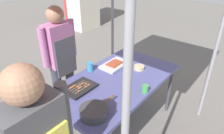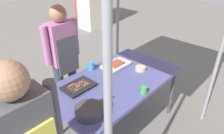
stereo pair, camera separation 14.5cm
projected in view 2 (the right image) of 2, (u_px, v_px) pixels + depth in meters
The scene contains 9 objects.
ground_plane at pixel (115, 126), 2.78m from camera, with size 18.00×18.00×0.00m, color #66605B.
stall_table at pixel (115, 83), 2.44m from camera, with size 1.60×0.90×0.75m.
tray_grilled_sausages at pixel (116, 65), 2.69m from camera, with size 0.39×0.24×0.05m.
tray_meat_skewers at pixel (79, 87), 2.26m from camera, with size 0.35×0.25×0.04m.
cooking_wok at pixel (89, 111), 1.87m from camera, with size 0.42×0.26×0.09m.
condiment_bowl at pixel (140, 68), 2.60m from camera, with size 0.14×0.14×0.05m, color #BFB28C.
drink_cup_near_edge at pixel (143, 90), 2.15m from camera, with size 0.07×0.07×0.09m, color #3F994C.
drink_cup_by_wok at pixel (91, 66), 2.59m from camera, with size 0.08×0.08×0.11m, color #338CBF.
vendor_woman at pixel (63, 54), 2.68m from camera, with size 0.52×0.22×1.53m.
Camera 2 is at (-1.52, -1.35, 2.05)m, focal length 33.07 mm.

